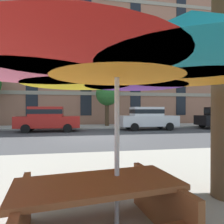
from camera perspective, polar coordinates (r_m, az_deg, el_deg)
The scene contains 9 objects.
ground_plane at distance 11.53m, azimuth -5.12°, elevation -7.16°, with size 120.00×120.00×0.00m, color #424244.
sidewalk_far at distance 18.27m, azimuth -6.98°, elevation -4.10°, with size 56.00×3.60×0.12m, color #B2ADA3.
apartment_building at distance 27.59m, azimuth -7.99°, elevation 17.55°, with size 46.12×12.08×19.20m.
sedan_red at distance 15.22m, azimuth -17.59°, elevation -1.71°, with size 4.40×1.98×1.78m.
sedan_white at distance 16.07m, azimuth 9.97°, elevation -1.57°, with size 4.40×1.98×1.78m.
sedan_black at distance 19.38m, azimuth 28.73°, elevation -1.26°, with size 4.40×1.98×1.78m.
street_tree_middle at distance 18.31m, azimuth -1.11°, elevation 5.40°, with size 2.16×2.07×4.27m.
patio_umbrella at distance 2.51m, azimuth 1.41°, elevation 14.87°, with size 3.54×3.29×2.47m.
picnic_table at distance 2.48m, azimuth -3.91°, elevation -25.01°, with size 1.99×1.75×0.77m.
Camera 1 is at (-1.00, -11.38, 1.56)m, focal length 32.52 mm.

